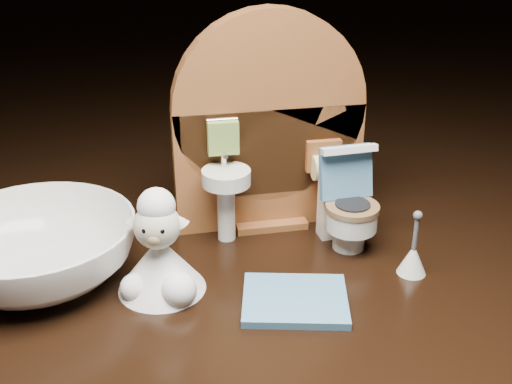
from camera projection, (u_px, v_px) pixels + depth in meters
backdrop_panel at (268, 136)px, 0.43m from camera, size 0.13×0.05×0.15m
toy_toilet at (347, 209)px, 0.42m from camera, size 0.04×0.05×0.07m
bath_mat at (295, 300)px, 0.37m from camera, size 0.07×0.06×0.00m
toilet_brush at (413, 257)px, 0.39m from camera, size 0.02×0.02×0.04m
plush_lamb at (160, 256)px, 0.37m from camera, size 0.05×0.05×0.07m
ceramic_bowl at (38, 251)px, 0.39m from camera, size 0.13×0.13×0.04m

